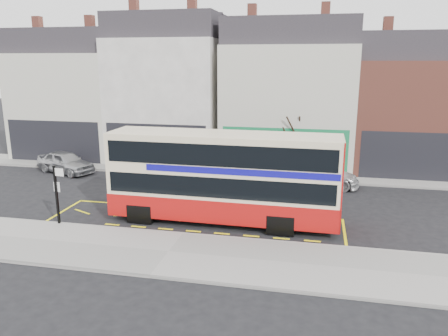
% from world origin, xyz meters
% --- Properties ---
extents(ground, '(120.00, 120.00, 0.00)m').
position_xyz_m(ground, '(0.00, 0.00, 0.00)').
color(ground, black).
rests_on(ground, ground).
extents(pavement, '(40.00, 4.00, 0.15)m').
position_xyz_m(pavement, '(0.00, -2.30, 0.07)').
color(pavement, gray).
rests_on(pavement, ground).
extents(kerb, '(40.00, 0.15, 0.15)m').
position_xyz_m(kerb, '(0.00, -0.38, 0.07)').
color(kerb, gray).
rests_on(kerb, ground).
extents(far_pavement, '(50.00, 3.00, 0.15)m').
position_xyz_m(far_pavement, '(0.00, 11.00, 0.07)').
color(far_pavement, gray).
rests_on(far_pavement, ground).
extents(road_markings, '(14.00, 3.40, 0.01)m').
position_xyz_m(road_markings, '(0.00, 1.60, 0.01)').
color(road_markings, '#FFF10D').
rests_on(road_markings, ground).
extents(terrace_far_left, '(8.00, 8.01, 10.80)m').
position_xyz_m(terrace_far_left, '(-13.50, 14.99, 4.82)').
color(terrace_far_left, beige).
rests_on(terrace_far_left, ground).
extents(terrace_left, '(8.00, 8.01, 11.80)m').
position_xyz_m(terrace_left, '(-5.50, 14.99, 5.32)').
color(terrace_left, white).
rests_on(terrace_left, ground).
extents(terrace_green_shop, '(9.00, 8.01, 11.30)m').
position_xyz_m(terrace_green_shop, '(3.50, 14.99, 5.07)').
color(terrace_green_shop, beige).
rests_on(terrace_green_shop, ground).
extents(terrace_right, '(9.00, 8.01, 10.30)m').
position_xyz_m(terrace_right, '(12.50, 14.99, 4.57)').
color(terrace_right, '#9A4E3D').
rests_on(terrace_right, ground).
extents(double_decker_bus, '(10.79, 2.64, 4.30)m').
position_xyz_m(double_decker_bus, '(1.42, 1.71, 2.26)').
color(double_decker_bus, beige).
rests_on(double_decker_bus, ground).
extents(bus_stop_post, '(0.68, 0.17, 2.76)m').
position_xyz_m(bus_stop_post, '(-5.94, -0.44, 1.82)').
color(bus_stop_post, black).
rests_on(bus_stop_post, pavement).
extents(car_silver, '(4.75, 3.17, 1.50)m').
position_xyz_m(car_silver, '(-11.16, 8.62, 0.75)').
color(car_silver, '#A6A6AA').
rests_on(car_silver, ground).
extents(car_grey, '(4.64, 1.90, 1.50)m').
position_xyz_m(car_grey, '(-2.45, 8.24, 0.75)').
color(car_grey, '#36373D').
rests_on(car_grey, ground).
extents(car_white, '(5.21, 2.21, 1.50)m').
position_xyz_m(car_white, '(5.62, 8.76, 0.75)').
color(car_white, beige).
rests_on(car_white, ground).
extents(street_tree_left, '(2.58, 2.58, 5.58)m').
position_xyz_m(street_tree_left, '(-13.87, 12.02, 3.80)').
color(street_tree_left, black).
rests_on(street_tree_left, ground).
extents(street_tree_right, '(2.38, 2.38, 5.14)m').
position_xyz_m(street_tree_right, '(3.84, 11.48, 3.50)').
color(street_tree_right, black).
rests_on(street_tree_right, ground).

